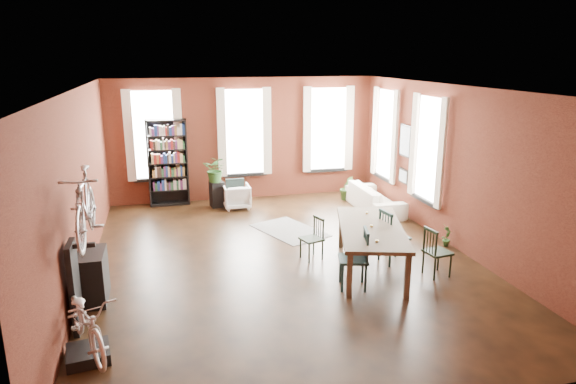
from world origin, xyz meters
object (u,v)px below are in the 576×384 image
object	(u,v)px
dining_chair_a	(353,259)
cream_sofa	(375,194)
bike_trainer	(88,354)
plant_stand	(217,194)
bicycle_floor	(84,294)
console_table	(93,276)
dining_table	(371,248)
bookshelf	(168,163)
white_armchair	(237,195)
dining_chair_c	(437,252)
dining_chair_b	(312,239)
dining_chair_d	(394,236)

from	to	relation	value
dining_chair_a	cream_sofa	bearing A→B (deg)	166.75
bike_trainer	plant_stand	bearing A→B (deg)	70.05
bicycle_floor	console_table	bearing A→B (deg)	73.27
dining_table	bookshelf	world-z (taller)	bookshelf
dining_chair_a	bike_trainer	world-z (taller)	dining_chair_a
cream_sofa	bookshelf	bearing A→B (deg)	71.05
cream_sofa	bicycle_floor	distance (m)	8.06
dining_chair_a	white_armchair	xyz separation A→B (m)	(-1.21, 5.01, -0.17)
dining_chair_c	bike_trainer	size ratio (longest dim) A/B	1.68
dining_chair_b	console_table	bearing A→B (deg)	-95.10
bookshelf	bicycle_floor	size ratio (longest dim) A/B	1.42
bike_trainer	dining_chair_a	bearing A→B (deg)	16.46
cream_sofa	bicycle_floor	size ratio (longest dim) A/B	1.34
plant_stand	white_armchair	bearing A→B (deg)	-27.98
bookshelf	white_armchair	distance (m)	1.94
dining_table	bicycle_floor	size ratio (longest dim) A/B	1.54
dining_chair_d	bike_trainer	bearing A→B (deg)	103.42
dining_table	cream_sofa	size ratio (longest dim) A/B	1.15
bike_trainer	bicycle_floor	distance (m)	0.85
dining_chair_c	bike_trainer	bearing A→B (deg)	94.57
bike_trainer	bicycle_floor	xyz separation A→B (m)	(0.03, -0.03, 0.85)
cream_sofa	dining_chair_a	bearing A→B (deg)	152.46
dining_chair_c	plant_stand	distance (m)	6.11
dining_table	dining_chair_b	xyz separation A→B (m)	(-0.88, 0.74, -0.01)
dining_chair_a	bicycle_floor	size ratio (longest dim) A/B	0.65
dining_chair_b	console_table	world-z (taller)	dining_chair_b
dining_chair_d	cream_sofa	world-z (taller)	dining_chair_d
bookshelf	console_table	size ratio (longest dim) A/B	2.75
dining_table	bookshelf	size ratio (longest dim) A/B	1.09
bike_trainer	bicycle_floor	world-z (taller)	bicycle_floor
dining_table	console_table	xyz separation A→B (m)	(-4.69, -0.07, -0.01)
dining_chair_a	dining_chair_c	size ratio (longest dim) A/B	1.15
console_table	dining_chair_d	bearing A→B (deg)	3.30
dining_table	bike_trainer	world-z (taller)	dining_table
white_armchair	cream_sofa	distance (m)	3.46
white_armchair	console_table	bearing A→B (deg)	56.72
dining_table	dining_chair_d	xyz separation A→B (m)	(0.56, 0.24, 0.10)
bicycle_floor	dining_chair_c	bearing A→B (deg)	-7.96
console_table	cream_sofa	bearing A→B (deg)	29.33
bookshelf	bike_trainer	distance (m)	7.10
dining_table	bike_trainer	distance (m)	4.93
dining_table	dining_chair_b	world-z (taller)	dining_table
dining_chair_d	bookshelf	xyz separation A→B (m)	(-3.97, 4.90, 0.60)
bookshelf	console_table	distance (m)	5.40
dining_chair_a	dining_chair_d	size ratio (longest dim) A/B	1.00
dining_chair_c	cream_sofa	bearing A→B (deg)	-15.61
console_table	bicycle_floor	world-z (taller)	bicycle_floor
dining_chair_d	bookshelf	world-z (taller)	bookshelf
dining_chair_b	dining_chair_c	world-z (taller)	dining_chair_c
cream_sofa	plant_stand	bearing A→B (deg)	72.17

